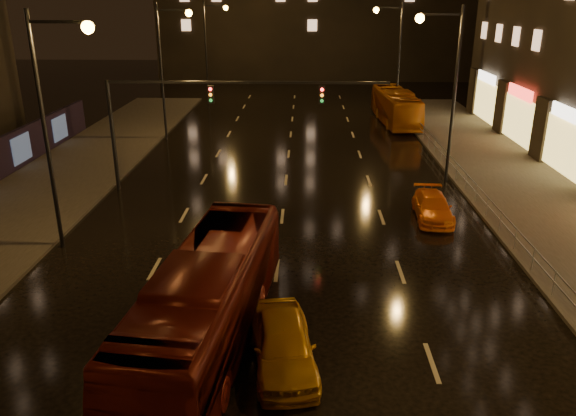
{
  "coord_description": "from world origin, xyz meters",
  "views": [
    {
      "loc": [
        1.03,
        -10.37,
        10.41
      ],
      "look_at": [
        0.44,
        10.55,
        2.5
      ],
      "focal_mm": 35.0,
      "sensor_mm": 36.0,
      "label": 1
    }
  ],
  "objects_px": {
    "taxi_far": "(433,207)",
    "bus_red": "(208,300)",
    "bus_curb": "(396,106)",
    "taxi_near": "(283,344)"
  },
  "relations": [
    {
      "from": "bus_red",
      "to": "taxi_near",
      "type": "height_order",
      "value": "bus_red"
    },
    {
      "from": "bus_red",
      "to": "taxi_near",
      "type": "xyz_separation_m",
      "value": [
        2.38,
        -1.12,
        -0.8
      ]
    },
    {
      "from": "bus_curb",
      "to": "taxi_far",
      "type": "xyz_separation_m",
      "value": [
        -1.5,
        -22.61,
        -0.86
      ]
    },
    {
      "from": "bus_red",
      "to": "bus_curb",
      "type": "height_order",
      "value": "bus_red"
    },
    {
      "from": "taxi_far",
      "to": "bus_red",
      "type": "bearing_deg",
      "value": -126.91
    },
    {
      "from": "bus_red",
      "to": "bus_curb",
      "type": "bearing_deg",
      "value": 79.02
    },
    {
      "from": "bus_red",
      "to": "taxi_near",
      "type": "bearing_deg",
      "value": -18.19
    },
    {
      "from": "taxi_near",
      "to": "bus_curb",
      "type": "bearing_deg",
      "value": 68.5
    },
    {
      "from": "bus_red",
      "to": "taxi_far",
      "type": "relative_size",
      "value": 2.68
    },
    {
      "from": "bus_red",
      "to": "bus_curb",
      "type": "xyz_separation_m",
      "value": [
        10.88,
        33.67,
        -0.09
      ]
    }
  ]
}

